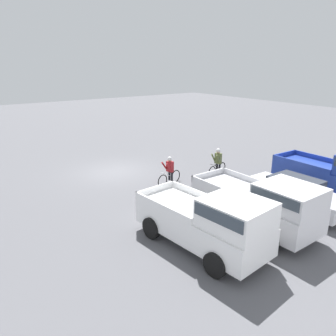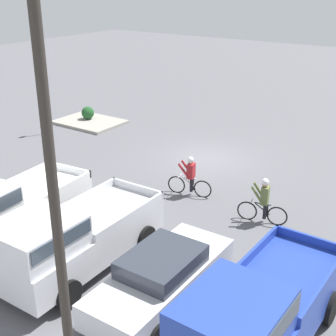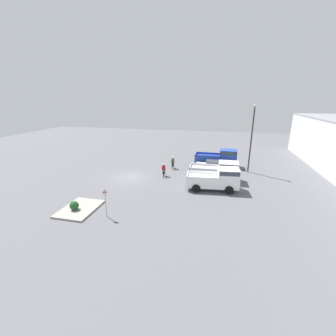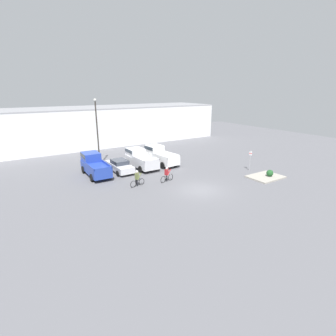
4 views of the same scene
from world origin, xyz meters
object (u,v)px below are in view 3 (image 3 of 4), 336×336
cyclist_1 (173,162)px  fire_lane_sign (105,200)px  cyclist_0 (164,170)px  lamppost (252,135)px  sedan_0 (214,167)px  pickup_truck_0 (219,158)px  pickup_truck_2 (217,179)px  shrub (74,205)px  pickup_truck_1 (218,171)px

cyclist_1 → fire_lane_sign: 13.66m
cyclist_0 → lamppost: bearing=111.1°
cyclist_1 → sedan_0: bearing=85.7°
cyclist_0 → fire_lane_sign: 10.47m
cyclist_1 → lamppost: (-0.62, 9.42, 3.86)m
pickup_truck_0 → pickup_truck_2: size_ratio=1.04×
sedan_0 → lamppost: size_ratio=0.56×
pickup_truck_0 → shrub: pickup_truck_0 is taller
pickup_truck_0 → sedan_0: (2.79, -0.52, -0.46)m
lamppost → shrub: size_ratio=11.29×
pickup_truck_2 → lamppost: lamppost is taller
sedan_0 → pickup_truck_1: bearing=8.4°
sedan_0 → lamppost: (-1.02, 4.07, 3.96)m
cyclist_0 → shrub: size_ratio=2.42×
pickup_truck_0 → lamppost: (1.77, 3.55, 3.50)m
sedan_0 → cyclist_1: size_ratio=2.70×
fire_lane_sign → sedan_0: bearing=149.3°
sedan_0 → shrub: (12.81, -10.73, -0.21)m
sedan_0 → lamppost: lamppost is taller
cyclist_0 → shrub: bearing=-26.3°
pickup_truck_2 → cyclist_1: pickup_truck_2 is taller
shrub → pickup_truck_1: bearing=132.0°
sedan_0 → shrub: 16.71m
sedan_0 → fire_lane_sign: size_ratio=1.93×
pickup_truck_0 → pickup_truck_1: bearing=-1.2°
pickup_truck_0 → lamppost: bearing=63.5°
pickup_truck_2 → fire_lane_sign: 11.09m
pickup_truck_0 → cyclist_1: size_ratio=3.19×
sedan_0 → pickup_truck_2: bearing=4.4°
cyclist_1 → shrub: cyclist_1 is taller
pickup_truck_2 → shrub: pickup_truck_2 is taller
cyclist_1 → shrub: (13.22, -5.38, -0.31)m
sedan_0 → lamppost: bearing=104.1°
fire_lane_sign → lamppost: lamppost is taller
fire_lane_sign → shrub: bearing=-94.3°
cyclist_0 → lamppost: size_ratio=0.21×
pickup_truck_2 → cyclist_1: bearing=-135.9°
sedan_0 → fire_lane_sign: bearing=-30.7°
pickup_truck_1 → cyclist_0: 6.19m
pickup_truck_0 → cyclist_0: size_ratio=3.11×
pickup_truck_1 → pickup_truck_2: size_ratio=1.01×
sedan_0 → cyclist_0: (2.77, -5.77, 0.06)m
pickup_truck_2 → lamppost: size_ratio=0.64×
pickup_truck_2 → shrub: bearing=-56.9°
fire_lane_sign → lamppost: 18.65m
cyclist_1 → shrub: bearing=-22.1°
pickup_truck_0 → pickup_truck_1: size_ratio=1.02×
pickup_truck_1 → cyclist_0: pickup_truck_1 is taller
sedan_0 → fire_lane_sign: fire_lane_sign is taller
pickup_truck_2 → fire_lane_sign: (7.48, -8.18, 0.29)m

